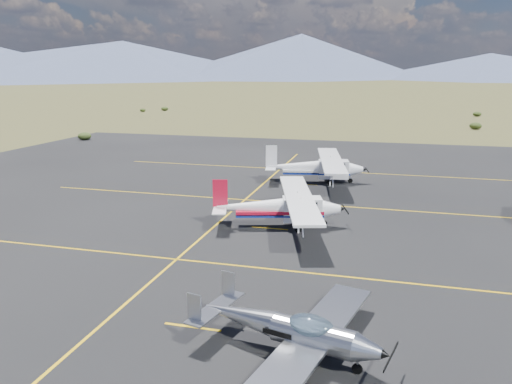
% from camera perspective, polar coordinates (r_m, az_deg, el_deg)
% --- Properties ---
extents(ground, '(1600.00, 1600.00, 0.00)m').
position_cam_1_polar(ground, '(19.51, 5.10, -11.44)').
color(ground, '#383D1C').
rests_on(ground, ground).
extents(apron, '(72.00, 72.00, 0.02)m').
position_cam_1_polar(apron, '(25.95, 7.81, -5.01)').
color(apron, black).
rests_on(apron, ground).
extents(aircraft_low_wing, '(5.87, 8.03, 1.74)m').
position_cam_1_polar(aircraft_low_wing, '(15.30, 4.15, -15.44)').
color(aircraft_low_wing, silver).
rests_on(aircraft_low_wing, apron).
extents(aircraft_cessna, '(6.89, 10.33, 2.63)m').
position_cam_1_polar(aircraft_cessna, '(26.91, 2.70, -1.62)').
color(aircraft_cessna, white).
rests_on(aircraft_cessna, apron).
extents(aircraft_plain, '(6.81, 11.05, 2.79)m').
position_cam_1_polar(aircraft_plain, '(37.86, 6.89, 2.91)').
color(aircraft_plain, white).
rests_on(aircraft_plain, apron).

